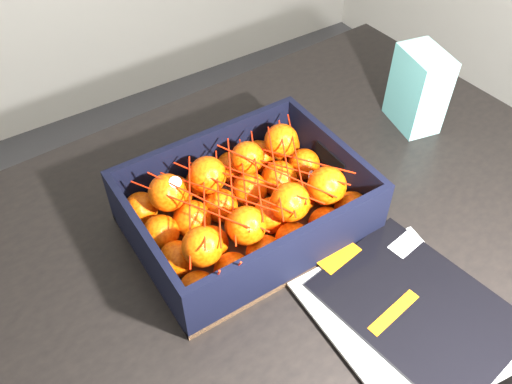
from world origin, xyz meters
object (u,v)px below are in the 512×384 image
table (279,245)px  retail_carton (418,89)px  magazine_stack (409,313)px  produce_crate (246,212)px

table → retail_carton: bearing=8.9°
table → retail_carton: retail_carton is taller
table → retail_carton: 0.42m
magazine_stack → produce_crate: 0.31m
magazine_stack → produce_crate: size_ratio=0.88×
produce_crate → retail_carton: size_ratio=2.28×
magazine_stack → retail_carton: (0.34, 0.34, 0.07)m
retail_carton → table: bearing=-158.8°
produce_crate → retail_carton: retail_carton is taller
table → produce_crate: bearing=177.0°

